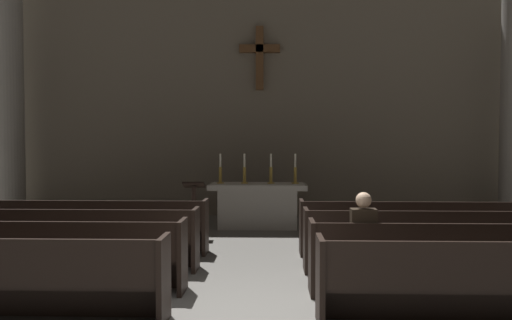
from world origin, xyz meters
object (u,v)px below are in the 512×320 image
Objects in this scene: pew_left_row_3 at (64,239)px; pew_right_row_3 at (441,241)px; lectern at (194,211)px; pew_right_row_4 at (419,228)px; candlestick_outer_right at (295,174)px; pew_left_row_4 at (91,226)px; candlestick_inner_right at (271,174)px; column_left_third at (8,91)px; candlestick_inner_left at (244,174)px; lone_worshipper at (362,240)px; pew_right_row_2 at (471,258)px; candlestick_outer_left at (220,174)px; pew_left_row_2 at (29,255)px; altar at (258,204)px.

pew_right_row_3 is at bearing 0.00° from pew_left_row_3.
pew_right_row_4 is at bearing -20.22° from lectern.
pew_right_row_4 is 4.39m from lectern.
candlestick_outer_right reaches higher than pew_right_row_3.
pew_right_row_4 is 3.46m from candlestick_outer_right.
pew_left_row_3 and pew_left_row_4 have the same top height.
pew_right_row_4 is 3.80m from candlestick_inner_right.
candlestick_outer_right is (6.94, -0.69, -1.96)m from column_left_third.
candlestick_inner_left is 5.27m from lone_worshipper.
column_left_third is (-8.94, 5.67, 2.71)m from pew_right_row_2.
pew_left_row_3 is 4.40m from candlestick_outer_left.
candlestick_outer_right is (-2.00, 4.97, 0.75)m from pew_right_row_2.
pew_left_row_4 is at bearing -143.72° from candlestick_outer_right.
lone_worshipper reaches higher than pew_left_row_2.
pew_left_row_2 is 1.13m from pew_left_row_3.
pew_right_row_2 is at bearing -60.17° from altar.
candlestick_outer_left reaches higher than pew_left_row_4.
pew_right_row_4 is 1.86× the size of altar.
pew_right_row_4 is at bearing 21.58° from pew_left_row_2.
pew_left_row_4 is at bearing -136.39° from altar.
altar is (2.85, 2.72, 0.06)m from pew_left_row_4.
candlestick_outer_right is at bearing 97.30° from lone_worshipper.
candlestick_inner_right is at bearing 133.21° from pew_right_row_4.
pew_right_row_3 is at bearing -53.43° from altar.
pew_right_row_3 and pew_right_row_4 have the same top height.
candlestick_outer_left is at bearing 180.00° from candlestick_inner_left.
pew_left_row_3 is at bearing -129.34° from candlestick_inner_right.
pew_right_row_3 is at bearing -32.71° from lectern.
pew_left_row_2 is at bearing -119.83° from altar.
pew_right_row_4 is at bearing 90.00° from pew_right_row_2.
candlestick_outer_left is at bearing 53.61° from pew_left_row_4.
candlestick_outer_left is 5.48m from lone_worshipper.
pew_left_row_3 is at bearing -123.57° from candlestick_inner_left.
lectern is at bearing -128.86° from candlestick_inner_left.
pew_right_row_3 is 4.40m from candlestick_outer_right.
altar is at bearing 43.61° from pew_left_row_4.
pew_left_row_2 is at bearing -158.42° from pew_right_row_4.
pew_left_row_3 is 1.86× the size of altar.
candlestick_outer_left and candlestick_inner_right have the same top height.
pew_left_row_4 is 4.87m from lone_worshipper.
candlestick_inner_left is at bearing 51.14° from lectern.
pew_right_row_4 is 9.95m from column_left_third.
candlestick_inner_left is (2.55, 4.97, 0.75)m from pew_left_row_2.
pew_right_row_4 is 6.04× the size of candlestick_outer_right.
altar is 1.67× the size of lone_worshipper.
candlestick_inner_right reaches higher than pew_left_row_4.
pew_left_row_3 is (0.00, 1.13, 0.00)m from pew_left_row_2.
pew_right_row_4 is at bearing -40.76° from candlestick_inner_left.
altar is at bearing 180.00° from candlestick_inner_right.
pew_right_row_4 is (5.71, 2.26, 0.00)m from pew_left_row_2.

